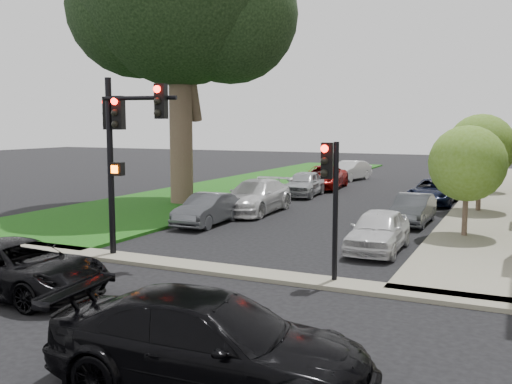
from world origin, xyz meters
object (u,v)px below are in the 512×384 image
at_px(traffic_signal_main, 122,135).
at_px(car_parked_8, 323,177).
at_px(small_tree_a, 467,164).
at_px(car_parked_2, 433,192).
at_px(car_cross_far, 210,343).
at_px(car_parked_1, 413,209).
at_px(car_parked_7, 304,184).
at_px(small_tree_c, 490,153).
at_px(car_parked_9, 350,171).
at_px(car_parked_5, 207,209).
at_px(car_parked_6, 255,196).
at_px(small_tree_b, 481,147).
at_px(car_parked_0, 378,230).
at_px(car_cross_near, 18,268).
at_px(traffic_signal_secondary, 331,185).

relative_size(traffic_signal_main, car_parked_8, 1.04).
bearing_deg(traffic_signal_main, small_tree_a, 39.76).
bearing_deg(car_parked_2, car_cross_far, -89.66).
bearing_deg(car_parked_1, car_parked_7, 138.35).
height_order(small_tree_c, traffic_signal_main, traffic_signal_main).
bearing_deg(car_parked_9, small_tree_c, -12.87).
relative_size(small_tree_c, car_parked_7, 0.86).
relative_size(car_parked_5, car_parked_6, 0.74).
height_order(car_parked_6, car_parked_8, car_parked_6).
bearing_deg(small_tree_b, traffic_signal_main, -122.77).
height_order(car_parked_2, car_parked_6, car_parked_6).
distance_m(traffic_signal_main, car_parked_2, 18.78).
xyz_separation_m(car_parked_6, car_parked_7, (-0.11, 7.00, -0.04)).
distance_m(small_tree_a, car_parked_7, 13.72).
height_order(small_tree_a, car_parked_6, small_tree_a).
relative_size(small_tree_a, car_parked_1, 1.08).
height_order(small_tree_c, car_parked_7, small_tree_c).
xyz_separation_m(car_cross_far, car_parked_7, (-7.37, 24.07, -0.03)).
height_order(car_parked_0, car_parked_5, car_parked_0).
bearing_deg(car_parked_5, car_cross_far, -62.03).
xyz_separation_m(small_tree_c, car_parked_8, (-10.09, -1.77, -1.76)).
bearing_deg(car_parked_8, car_parked_7, -93.10).
height_order(small_tree_c, car_parked_9, small_tree_c).
bearing_deg(car_parked_9, car_parked_7, -77.67).
distance_m(traffic_signal_main, car_parked_7, 17.55).
bearing_deg(car_parked_7, car_cross_far, -77.66).
distance_m(small_tree_c, car_parked_8, 10.39).
bearing_deg(car_cross_near, car_parked_5, 4.52).
distance_m(car_parked_0, car_parked_1, 5.80).
height_order(small_tree_a, car_parked_2, small_tree_a).
height_order(small_tree_a, car_parked_1, small_tree_a).
bearing_deg(car_cross_far, car_parked_8, 8.98).
bearing_deg(car_parked_7, car_parked_5, -96.36).
bearing_deg(car_parked_1, car_parked_6, -178.88).
height_order(small_tree_a, traffic_signal_main, traffic_signal_main).
height_order(small_tree_c, traffic_signal_secondary, traffic_signal_secondary).
distance_m(car_cross_near, car_parked_0, 11.25).
distance_m(car_parked_0, car_parked_6, 9.35).
bearing_deg(traffic_signal_main, car_parked_7, 91.05).
distance_m(small_tree_a, small_tree_c, 15.28).
bearing_deg(small_tree_c, car_cross_far, -94.75).
height_order(small_tree_a, car_parked_9, small_tree_a).
bearing_deg(car_parked_0, car_parked_2, 88.92).
height_order(traffic_signal_main, car_parked_1, traffic_signal_main).
bearing_deg(traffic_signal_secondary, car_parked_7, 112.54).
xyz_separation_m(car_parked_1, car_parked_2, (-0.12, 6.82, 0.03)).
relative_size(small_tree_c, car_parked_5, 0.94).
relative_size(car_parked_6, car_parked_9, 1.21).
bearing_deg(car_parked_9, car_cross_far, -66.37).
relative_size(traffic_signal_secondary, car_parked_6, 0.70).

